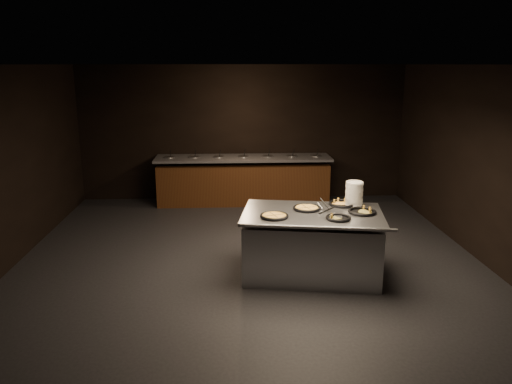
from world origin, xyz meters
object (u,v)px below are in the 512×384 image
pan_cheese_whole (307,208)px  pan_veggie_whole (274,216)px  serving_counter (312,245)px  plate_stack (354,194)px

pan_cheese_whole → pan_veggie_whole: bearing=-144.8°
serving_counter → pan_veggie_whole: size_ratio=5.42×
plate_stack → serving_counter: bearing=-153.2°
serving_counter → pan_veggie_whole: 0.77m
serving_counter → pan_veggie_whole: bearing=-152.3°
pan_veggie_whole → pan_cheese_whole: (0.49, 0.35, 0.00)m
plate_stack → pan_cheese_whole: plate_stack is taller
plate_stack → pan_veggie_whole: bearing=-156.8°
plate_stack → pan_cheese_whole: bearing=-166.6°
serving_counter → pan_cheese_whole: size_ratio=5.39×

